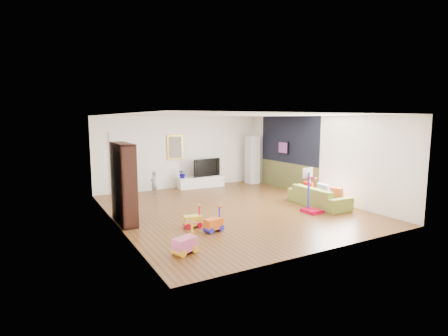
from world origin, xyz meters
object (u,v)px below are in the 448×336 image
media_console (201,182)px  basketball_hoop (312,191)px  sofa (318,196)px  bookshelf (124,183)px

media_console → basketball_hoop: size_ratio=1.43×
sofa → bookshelf: bearing=79.9°
sofa → basketball_hoop: 0.91m
media_console → sofa: 4.72m
media_console → bookshelf: bookshelf is taller
media_console → sofa: sofa is taller
media_console → sofa: size_ratio=0.90×
media_console → bookshelf: (-3.65, -3.23, 0.79)m
bookshelf → basketball_hoop: bookshelf is taller
media_console → sofa: bearing=-64.7°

